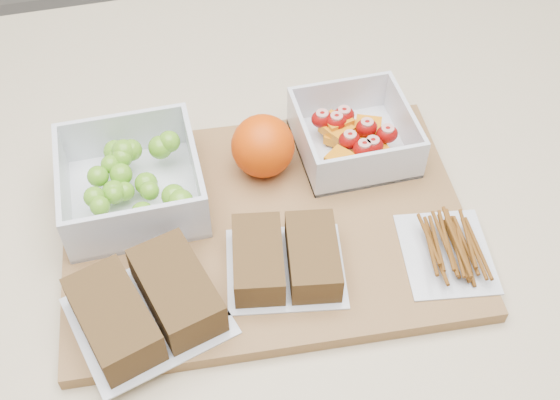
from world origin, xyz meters
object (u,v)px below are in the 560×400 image
Objects in this scene: cutting_board at (266,226)px; sandwich_bag_center at (285,258)px; orange at (263,146)px; sandwich_bag_left at (146,305)px; pretzel_bag at (448,247)px; grape_container at (133,181)px; fruit_container at (353,136)px.

sandwich_bag_center is (0.01, -0.06, 0.03)m from cutting_board.
cutting_board is at bearing -100.94° from orange.
sandwich_bag_left is at bearing -170.73° from sandwich_bag_center.
pretzel_bag is (0.30, 0.00, -0.01)m from sandwich_bag_left.
orange is at bearing 83.29° from cutting_board.
grape_container is at bearing 135.87° from sandwich_bag_center.
cutting_board is 0.07m from sandwich_bag_center.
orange is at bearing 133.64° from pretzel_bag.
grape_container is at bearing 157.26° from cutting_board.
sandwich_bag_left is at bearing -142.83° from cutting_board.
sandwich_bag_left is (-0.25, -0.17, -0.00)m from fruit_container.
sandwich_bag_left is at bearing -146.77° from fruit_container.
cutting_board is 0.16m from sandwich_bag_left.
fruit_container reaches higher than pretzel_bag.
fruit_container is 0.76× the size of sandwich_bag_left.
orange is at bearing 3.94° from grape_container.
pretzel_bag is at bearing 0.24° from sandwich_bag_left.
sandwich_bag_left is (-0.01, -0.15, -0.01)m from grape_container.
sandwich_bag_left is (-0.15, -0.16, -0.01)m from orange.
pretzel_bag is at bearing -26.99° from grape_container.
grape_container reaches higher than sandwich_bag_left.
fruit_container is at bearing 51.27° from sandwich_bag_center.
sandwich_bag_left is 1.24× the size of sandwich_bag_center.
grape_container reaches higher than pretzel_bag.
orange is 0.22m from pretzel_bag.
sandwich_bag_left reaches higher than sandwich_bag_center.
fruit_container reaches higher than sandwich_bag_center.
grape_container is 1.21× the size of pretzel_bag.
sandwich_bag_left reaches higher than pretzel_bag.
orange is at bearing 47.49° from sandwich_bag_left.
fruit_container is at bearing 105.95° from pretzel_bag.
cutting_board is at bearing -146.43° from fruit_container.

